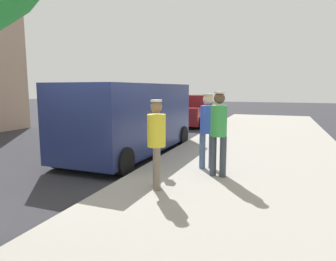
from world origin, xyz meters
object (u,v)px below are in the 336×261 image
object	(u,v)px
parking_meter_far	(210,108)
pedestrian_in_green	(219,128)
pedestrian_in_blue	(207,126)
parked_sedan_ahead	(193,111)
pedestrian_in_yellow	(156,138)
parked_van	(130,117)
parking_meter_near	(156,124)

from	to	relation	value
parking_meter_far	pedestrian_in_green	bearing A→B (deg)	-76.17
pedestrian_in_blue	parked_sedan_ahead	size ratio (longest dim) A/B	0.39
pedestrian_in_blue	parked_sedan_ahead	distance (m)	9.84
pedestrian_in_yellow	parked_sedan_ahead	distance (m)	11.36
parked_van	parked_sedan_ahead	distance (m)	8.13
parking_meter_near	parked_van	bearing A→B (deg)	133.42
parking_meter_near	pedestrian_in_yellow	xyz separation A→B (m)	(0.59, -1.40, -0.08)
parking_meter_far	pedestrian_in_blue	xyz separation A→B (m)	(1.16, -5.63, -0.02)
pedestrian_in_blue	pedestrian_in_yellow	world-z (taller)	pedestrian_in_blue
parking_meter_near	parked_van	size ratio (longest dim) A/B	0.29
parking_meter_near	pedestrian_in_green	bearing A→B (deg)	-8.41
parking_meter_near	parking_meter_far	bearing A→B (deg)	90.00
pedestrian_in_yellow	parked_van	distance (m)	3.64
parking_meter_near	parking_meter_far	xyz separation A→B (m)	(0.00, 5.95, 0.00)
pedestrian_in_green	pedestrian_in_yellow	xyz separation A→B (m)	(-0.93, -1.17, -0.09)
parked_van	pedestrian_in_yellow	bearing A→B (deg)	-55.00
parking_meter_near	parked_sedan_ahead	distance (m)	9.88
parking_meter_near	parked_van	xyz separation A→B (m)	(-1.50, 1.59, -0.03)
parking_meter_near	pedestrian_in_yellow	bearing A→B (deg)	-67.15
pedestrian_in_blue	parked_van	distance (m)	2.94
parking_meter_near	parked_sedan_ahead	world-z (taller)	parking_meter_near
parked_van	pedestrian_in_green	bearing A→B (deg)	-30.94
pedestrian_in_yellow	parked_van	world-z (taller)	parked_van
pedestrian_in_green	parked_sedan_ahead	distance (m)	10.47
parking_meter_near	pedestrian_in_blue	bearing A→B (deg)	15.56
pedestrian_in_blue	parked_van	world-z (taller)	parked_van
parking_meter_near	pedestrian_in_green	world-z (taller)	pedestrian_in_green
parking_meter_far	pedestrian_in_green	xyz separation A→B (m)	(1.52, -6.17, 0.01)
pedestrian_in_yellow	parked_van	size ratio (longest dim) A/B	0.32
parking_meter_far	pedestrian_in_blue	world-z (taller)	pedestrian_in_blue
pedestrian_in_yellow	parked_sedan_ahead	size ratio (longest dim) A/B	0.37
pedestrian_in_blue	parked_sedan_ahead	xyz separation A→B (m)	(-2.94, 9.38, -0.41)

